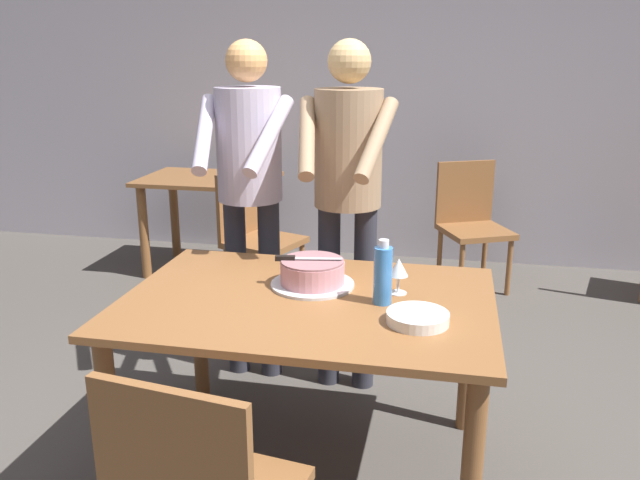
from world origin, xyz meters
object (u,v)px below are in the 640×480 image
object	(u,v)px
background_chair_0	(471,220)
water_bottle	(383,274)
person_standing_beside	(249,175)
wine_glass_near	(399,269)
cake_knife	(295,258)
main_dining_table	(308,324)
plate_stack	(418,318)
background_chair_1	(255,232)
person_cutting_cake	(348,180)
cake_on_platter	(312,274)
background_table	(209,198)

from	to	relation	value
background_chair_0	water_bottle	bearing A→B (deg)	-99.44
person_standing_beside	wine_glass_near	bearing A→B (deg)	-37.76
cake_knife	water_bottle	xyz separation A→B (m)	(0.37, -0.12, -0.00)
main_dining_table	plate_stack	bearing A→B (deg)	-19.43
wine_glass_near	background_chair_1	size ratio (longest dim) A/B	0.16
person_cutting_cake	main_dining_table	bearing A→B (deg)	-92.90
cake_on_platter	person_standing_beside	distance (m)	0.80
water_bottle	background_table	bearing A→B (deg)	124.77
main_dining_table	person_cutting_cake	size ratio (longest dim) A/B	0.83
wine_glass_near	cake_knife	bearing A→B (deg)	179.51
plate_stack	background_table	xyz separation A→B (m)	(-1.72, 2.43, -0.19)
background_table	background_chair_0	size ratio (longest dim) A/B	1.11
background_chair_0	plate_stack	bearing A→B (deg)	-95.62
person_standing_beside	background_chair_1	size ratio (longest dim) A/B	1.91
person_cutting_cake	person_standing_beside	size ratio (longest dim) A/B	1.00
cake_on_platter	water_bottle	world-z (taller)	water_bottle
main_dining_table	background_chair_0	bearing A→B (deg)	73.90
background_table	background_chair_1	distance (m)	0.77
cake_knife	background_chair_1	size ratio (longest dim) A/B	0.30
background_table	person_standing_beside	bearing A→B (deg)	-61.72
cake_on_platter	background_table	size ratio (longest dim) A/B	0.34
wine_glass_near	background_chair_1	xyz separation A→B (m)	(-1.10, 1.61, -0.36)
cake_on_platter	plate_stack	bearing A→B (deg)	-33.18
wine_glass_near	background_table	distance (m)	2.72
main_dining_table	wine_glass_near	distance (m)	0.42
wine_glass_near	water_bottle	world-z (taller)	water_bottle
cake_on_platter	background_chair_0	world-z (taller)	background_chair_0
main_dining_table	background_chair_1	bearing A→B (deg)	113.65
cake_knife	plate_stack	bearing A→B (deg)	-28.40
water_bottle	person_cutting_cake	size ratio (longest dim) A/B	0.15
background_chair_0	background_chair_1	size ratio (longest dim) A/B	1.00
cake_knife	background_chair_0	bearing A→B (deg)	71.14
person_standing_beside	background_chair_1	bearing A→B (deg)	106.68
cake_knife	wine_glass_near	xyz separation A→B (m)	(0.42, -0.00, -0.01)
plate_stack	wine_glass_near	size ratio (longest dim) A/B	1.53
cake_on_platter	cake_knife	world-z (taller)	cake_knife
plate_stack	background_chair_1	world-z (taller)	background_chair_1
plate_stack	person_cutting_cake	xyz separation A→B (m)	(-0.39, 0.86, 0.31)
cake_knife	background_chair_1	world-z (taller)	background_chair_1
water_bottle	background_chair_0	xyz separation A→B (m)	(0.39, 2.33, -0.37)
background_chair_1	main_dining_table	bearing A→B (deg)	-66.35
background_chair_1	cake_on_platter	bearing A→B (deg)	-64.88
person_cutting_cake	person_standing_beside	world-z (taller)	same
cake_on_platter	person_cutting_cake	xyz separation A→B (m)	(0.05, 0.57, 0.27)
water_bottle	person_standing_beside	distance (m)	1.07
main_dining_table	wine_glass_near	world-z (taller)	wine_glass_near
main_dining_table	person_cutting_cake	world-z (taller)	person_cutting_cake
plate_stack	wine_glass_near	xyz separation A→B (m)	(-0.09, 0.27, 0.08)
person_standing_beside	background_chair_0	xyz separation A→B (m)	(1.14, 1.60, -0.58)
background_chair_0	background_chair_1	world-z (taller)	same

